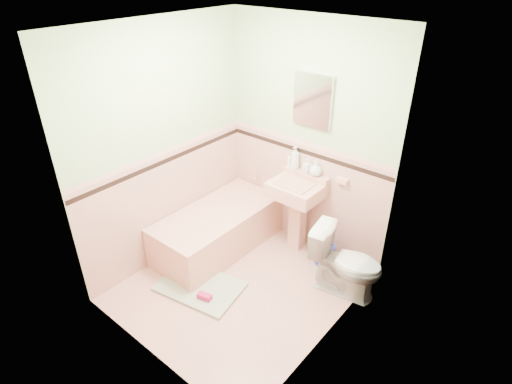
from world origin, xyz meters
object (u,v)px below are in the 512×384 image
Objects in this scene: bathtub at (218,231)px; soap_bottle_left at (295,158)px; soap_bottle_mid at (307,166)px; medicine_cabinet at (313,100)px; soap_bottle_right at (316,168)px; sink at (295,217)px; shoe at (205,296)px; toilet at (346,263)px; bucket at (324,254)px.

soap_bottle_left is (0.53, 0.71, 0.82)m from bathtub.
soap_bottle_mid is at bearing 45.89° from bathtub.
soap_bottle_right is (0.11, -0.03, -0.70)m from medicine_cabinet.
medicine_cabinet reaches higher than sink.
soap_bottle_left is 1.83× the size of shoe.
toilet is (0.79, -0.45, -1.35)m from medicine_cabinet.
medicine_cabinet is 2.20m from shoe.
bucket is 1.38m from shoe.
sink is at bearing -90.00° from medicine_cabinet.
soap_bottle_right reaches higher than shoe.
medicine_cabinet is (0.00, 0.21, 1.27)m from sink.
toilet is at bearing -28.44° from soap_bottle_mid.
medicine_cabinet is 0.71m from soap_bottle_right.
medicine_cabinet is 3.28× the size of soap_bottle_mid.
bathtub is 1.21m from bucket.
sink reaches higher than bucket.
sink is at bearing -92.61° from soap_bottle_mid.
bathtub is 1.31m from soap_bottle_right.
soap_bottle_mid is 1.10m from toilet.
shoe is (-0.96, -1.00, -0.29)m from toilet.
shoe is (-0.29, -1.43, -0.94)m from soap_bottle_right.
medicine_cabinet is 0.76× the size of toilet.
bathtub reaches higher than shoe.
shoe is (-0.18, -1.43, -0.93)m from soap_bottle_mid.
sink is 1.31m from shoe.
soap_bottle_left is 1.53× the size of soap_bottle_right.
toilet is (1.47, 0.29, 0.13)m from bathtub.
medicine_cabinet is at bearing 152.69° from bucket.
soap_bottle_right is (0.79, 0.71, 0.77)m from bathtub.
bucket reaches higher than shoe.
toilet is (0.79, -0.24, -0.07)m from sink.
medicine_cabinet is at bearing 165.16° from soap_bottle_right.
medicine_cabinet is 3.21× the size of soap_bottle_right.
soap_bottle_right is at bearing 0.00° from soap_bottle_mid.
soap_bottle_left is 1.73m from shoe.
soap_bottle_mid is 0.11m from soap_bottle_right.
soap_bottle_right reaches higher than toilet.
bathtub is 1.50m from toilet.
toilet is (0.78, -0.42, -0.64)m from soap_bottle_mid.
toilet is at bearing -24.17° from soap_bottle_left.
shoe is at bearing 126.44° from toilet.
shoe is at bearing -96.81° from medicine_cabinet.
sink is at bearing -122.17° from soap_bottle_right.
soap_bottle_right reaches higher than bathtub.
sink is at bearing -49.64° from soap_bottle_left.
soap_bottle_mid is at bearing 155.68° from bucket.
shoe is (-0.02, -1.43, -0.98)m from soap_bottle_left.
soap_bottle_left is 0.27m from soap_bottle_right.
bathtub is 5.85× the size of soap_bottle_left.
medicine_cabinet reaches higher than soap_bottle_left.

